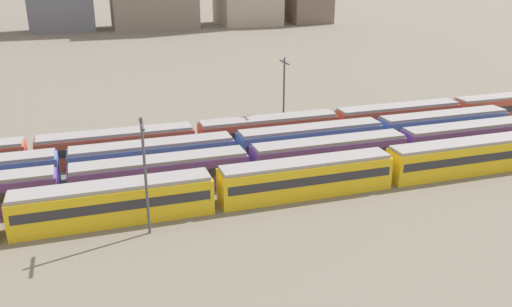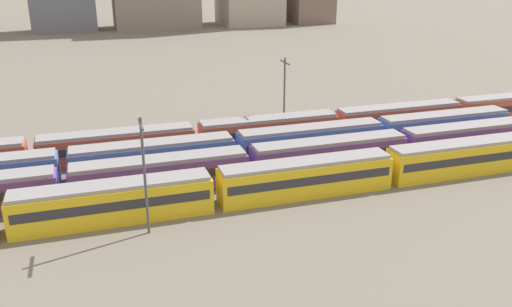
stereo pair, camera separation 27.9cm
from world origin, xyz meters
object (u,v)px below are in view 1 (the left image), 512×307
train_track_1 (249,164)px  train_track_3 (336,124)px  train_track_0 (389,167)px  train_track_2 (235,149)px  catenary_pole_0 (145,171)px  catenary_pole_1 (284,94)px

train_track_1 → train_track_3: size_ratio=0.66×
train_track_0 → train_track_3: size_ratio=1.00×
train_track_3 → train_track_2: bearing=-161.3°
train_track_2 → train_track_3: 16.25m
train_track_1 → catenary_pole_0: size_ratio=7.07×
train_track_1 → train_track_3: same height
train_track_3 → catenary_pole_0: bearing=-145.2°
catenary_pole_1 → train_track_0: bearing=-74.8°
train_track_2 → catenary_pole_1: catenary_pole_1 is taller
train_track_0 → train_track_3: (1.45, 15.60, 0.00)m
catenary_pole_1 → train_track_3: bearing=-23.3°
train_track_1 → catenary_pole_0: (-11.79, -8.45, 3.94)m
train_track_3 → catenary_pole_1: size_ratio=10.58×
train_track_2 → catenary_pole_0: size_ratio=7.07×
train_track_1 → catenary_pole_0: bearing=-144.4°
train_track_3 → catenary_pole_0: size_ratio=10.64×
train_track_3 → train_track_1: bearing=-145.9°
train_track_1 → train_track_0: bearing=-20.5°
catenary_pole_1 → train_track_2: bearing=-138.4°
train_track_0 → catenary_pole_1: (-4.98, 18.37, 3.97)m
catenary_pole_0 → train_track_3: bearing=34.8°
train_track_1 → catenary_pole_1: catenary_pole_1 is taller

